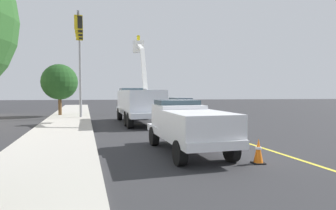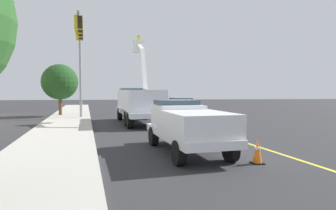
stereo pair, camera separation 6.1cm
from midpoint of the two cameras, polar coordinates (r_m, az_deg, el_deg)
name	(u,v)px [view 2 (the right image)]	position (r m, az deg, el deg)	size (l,w,h in m)	color
ground	(184,123)	(22.46, 3.23, -3.50)	(120.00, 120.00, 0.00)	#2D2D30
sidewalk_far_side	(65,126)	(21.27, -19.55, -3.85)	(60.00, 3.60, 0.12)	#B2ADA3
lane_centre_stripe	(184,123)	(22.46, 3.23, -3.49)	(50.00, 0.16, 0.01)	yellow
utility_bucket_truck	(139,102)	(22.16, -5.72, 0.58)	(8.49, 3.73, 6.93)	white
service_pickup_truck	(187,125)	(11.54, 3.98, -3.89)	(5.86, 2.93, 2.06)	white
passing_minivan	(181,104)	(32.09, 2.59, 0.13)	(5.03, 2.61, 1.69)	navy
traffic_cone_leading	(257,151)	(10.38, 17.34, -8.67)	(0.40, 0.40, 0.86)	black
traffic_cone_mid_front	(185,125)	(17.91, 3.40, -3.98)	(0.40, 0.40, 0.72)	black
traffic_cone_mid_rear	(150,114)	(26.68, -3.55, -1.71)	(0.40, 0.40, 0.75)	black
traffic_signal_mast	(80,45)	(25.11, -16.86, 11.19)	(6.60, 1.29, 8.90)	gray
street_tree_right	(60,82)	(30.13, -20.44, 4.25)	(3.46, 3.46, 5.06)	brown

